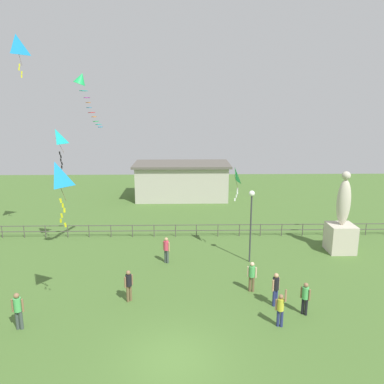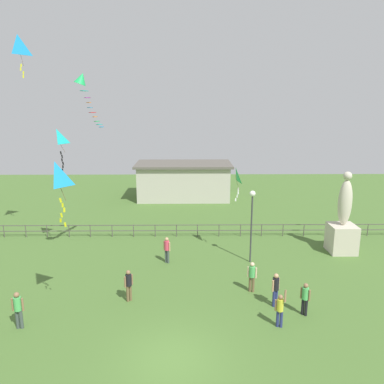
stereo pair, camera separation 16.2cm
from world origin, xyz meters
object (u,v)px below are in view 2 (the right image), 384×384
statue_monument (343,228)px  person_5 (280,308)px  person_2 (252,275)px  kite_3 (57,140)px  person_0 (129,283)px  person_1 (276,287)px  person_7 (305,297)px  person_4 (167,248)px  person_6 (18,308)px  lamppost (252,211)px  kite_1 (235,176)px  streamer_kite (83,84)px  kite_0 (18,46)px  kite_2 (56,178)px

statue_monument → person_5: statue_monument is taller
person_2 → kite_3: bearing=154.8°
statue_monument → person_0: bearing=-154.5°
statue_monument → person_5: bearing=-125.7°
person_1 → person_2: size_ratio=1.03×
person_2 → person_7: size_ratio=1.03×
person_4 → person_6: bearing=-131.4°
statue_monument → person_6: statue_monument is taller
person_5 → lamppost: bearing=91.1°
kite_1 → person_7: bearing=-71.2°
lamppost → person_7: lamppost is taller
person_7 → streamer_kite: 15.08m
person_6 → kite_0: bearing=107.2°
person_4 → person_5: 8.87m
statue_monument → lamppost: (-6.41, -1.62, 1.63)m
person_5 → person_6: person_5 is taller
person_0 → person_2: person_2 is taller
person_6 → kite_2: kite_2 is taller
person_0 → kite_0: size_ratio=0.64×
streamer_kite → person_2: bearing=-10.6°
person_2 → person_0: bearing=-172.1°
person_1 → person_6: size_ratio=0.99×
person_5 → person_4: bearing=127.4°
person_7 → kite_1: kite_1 is taller
lamppost → kite_2: (-9.54, -6.33, 3.30)m
lamppost → person_2: (-0.56, -3.85, -2.39)m
person_7 → kite_2: size_ratio=0.58×
person_2 → kite_2: bearing=-164.6°
person_5 → person_7: person_5 is taller
lamppost → kite_3: 12.89m
kite_2 → kite_0: bearing=118.2°
kite_0 → kite_1: bearing=-7.7°
person_0 → statue_monument: bearing=25.5°
person_2 → streamer_kite: (-8.67, 1.62, 9.77)m
statue_monument → person_5: 10.77m
kite_0 → kite_2: size_ratio=0.94×
person_2 → person_6: size_ratio=0.96×
person_4 → person_5: person_5 is taller
person_2 → kite_2: kite_2 is taller
statue_monument → person_1: (-6.06, -6.92, -0.73)m
person_0 → kite_3: kite_3 is taller
kite_0 → streamer_kite: 7.83m
person_4 → person_7: (6.79, -6.09, -0.03)m
lamppost → person_6: lamppost is taller
person_4 → kite_0: (-9.27, 3.00, 12.31)m
kite_1 → person_6: bearing=-142.1°
person_4 → statue_monument: bearing=8.2°
person_7 → kite_1: (-2.47, 7.26, 4.39)m
person_5 → kite_3: bearing=144.7°
lamppost → person_2: lamppost is taller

